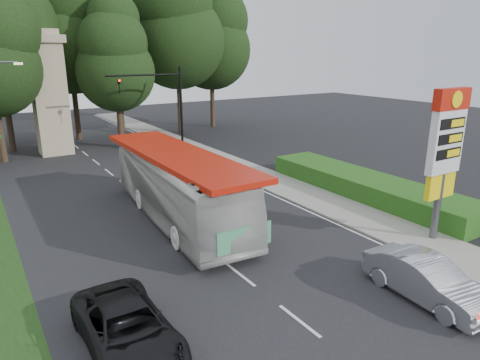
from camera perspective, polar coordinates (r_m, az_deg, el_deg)
ground at (r=14.22m, az=9.27°, el=-19.09°), size 120.00×120.00×0.00m
road_surface at (r=23.41m, az=-10.59°, el=-4.28°), size 14.00×80.00×0.02m
sidewalk_right at (r=27.47m, az=6.01°, el=-0.82°), size 3.00×80.00×0.12m
hedge at (r=26.58m, az=16.52°, el=-0.81°), size 3.00×14.00×1.20m
gas_station_pylon at (r=20.42m, az=25.75°, el=4.24°), size 2.10×0.45×6.85m
traffic_signal_mast at (r=35.35m, az=-9.87°, el=10.57°), size 6.10×0.35×7.20m
monument at (r=39.01m, az=-24.10°, el=10.59°), size 3.00×3.00×10.05m
tree_center_right at (r=44.43m, az=-22.13°, el=19.05°), size 9.24×9.24×18.15m
tree_east_near at (r=47.54m, az=-16.26°, el=17.72°), size 8.12×8.12×15.95m
tree_east_mid at (r=45.66m, az=-8.48°, el=20.35°), size 9.52×9.52×18.70m
tree_far_east at (r=49.64m, az=-3.88°, el=19.01°), size 8.68×8.68×17.05m
tree_monument_right at (r=39.62m, az=-16.37°, el=15.63°), size 6.72×6.72×13.20m
transit_bus at (r=21.85m, az=-8.27°, el=-0.84°), size 3.88×12.80×3.52m
sedan_silver at (r=16.42m, az=23.61°, el=-12.04°), size 1.83×4.66×1.51m
suv_charcoal at (r=13.33m, az=-14.83°, el=-18.56°), size 2.29×4.95×1.37m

